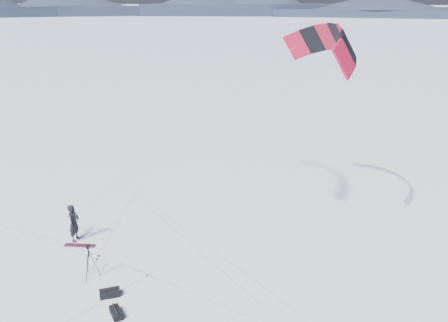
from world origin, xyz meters
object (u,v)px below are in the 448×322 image
(tripod, at_px, (89,257))
(gear_bag_a, at_px, (110,293))
(snowboard, at_px, (80,245))
(gear_bag_b, at_px, (116,313))
(snowkiter, at_px, (76,240))

(tripod, distance_m, gear_bag_a, 1.89)
(snowboard, relative_size, tripod, 0.95)
(snowboard, relative_size, gear_bag_a, 1.71)
(snowboard, height_order, gear_bag_b, gear_bag_b)
(snowkiter, height_order, gear_bag_a, snowkiter)
(snowkiter, bearing_deg, gear_bag_b, -141.66)
(snowkiter, height_order, gear_bag_b, snowkiter)
(snowkiter, bearing_deg, snowboard, -138.90)
(snowboard, xyz_separation_m, gear_bag_a, (3.25, -3.15, 0.14))
(gear_bag_a, xyz_separation_m, gear_bag_b, (0.78, -1.00, -0.01))
(tripod, xyz_separation_m, gear_bag_a, (1.37, -0.97, -0.86))
(gear_bag_b, bearing_deg, snowkiter, -177.78)
(snowkiter, relative_size, snowboard, 1.28)
(tripod, bearing_deg, snowkiter, 107.84)
(gear_bag_a, distance_m, gear_bag_b, 1.27)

